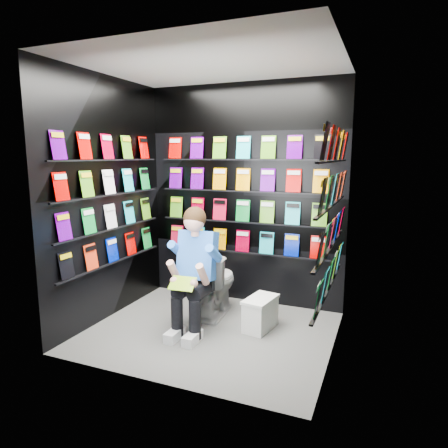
% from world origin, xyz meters
% --- Properties ---
extents(floor, '(2.40, 2.40, 0.00)m').
position_xyz_m(floor, '(0.00, 0.00, 0.00)').
color(floor, '#5C5D5A').
rests_on(floor, ground).
extents(ceiling, '(2.40, 2.40, 0.00)m').
position_xyz_m(ceiling, '(0.00, 0.00, 2.60)').
color(ceiling, white).
rests_on(ceiling, floor).
extents(wall_back, '(2.40, 0.04, 2.60)m').
position_xyz_m(wall_back, '(0.00, 1.00, 1.30)').
color(wall_back, black).
rests_on(wall_back, floor).
extents(wall_front, '(2.40, 0.04, 2.60)m').
position_xyz_m(wall_front, '(0.00, -1.00, 1.30)').
color(wall_front, black).
rests_on(wall_front, floor).
extents(wall_left, '(0.04, 2.00, 2.60)m').
position_xyz_m(wall_left, '(-1.20, 0.00, 1.30)').
color(wall_left, black).
rests_on(wall_left, floor).
extents(wall_right, '(0.04, 2.00, 2.60)m').
position_xyz_m(wall_right, '(1.20, 0.00, 1.30)').
color(wall_right, black).
rests_on(wall_right, floor).
extents(comics_back, '(2.10, 0.06, 1.37)m').
position_xyz_m(comics_back, '(0.00, 0.97, 1.31)').
color(comics_back, '#D80300').
rests_on(comics_back, wall_back).
extents(comics_left, '(0.06, 1.70, 1.37)m').
position_xyz_m(comics_left, '(-1.17, 0.00, 1.31)').
color(comics_left, '#D80300').
rests_on(comics_left, wall_left).
extents(comics_right, '(0.06, 1.70, 1.37)m').
position_xyz_m(comics_right, '(1.17, 0.00, 1.31)').
color(comics_right, '#D80300').
rests_on(comics_right, wall_right).
extents(toilet, '(0.48, 0.78, 0.73)m').
position_xyz_m(toilet, '(-0.15, 0.44, 0.37)').
color(toilet, white).
rests_on(toilet, floor).
extents(longbox, '(0.29, 0.44, 0.30)m').
position_xyz_m(longbox, '(0.45, 0.26, 0.15)').
color(longbox, white).
rests_on(longbox, floor).
extents(longbox_lid, '(0.31, 0.46, 0.03)m').
position_xyz_m(longbox_lid, '(0.45, 0.26, 0.32)').
color(longbox_lid, white).
rests_on(longbox_lid, longbox).
extents(reader, '(0.57, 0.78, 1.36)m').
position_xyz_m(reader, '(-0.15, 0.06, 0.76)').
color(reader, blue).
rests_on(reader, toilet).
extents(held_comic, '(0.26, 0.16, 0.10)m').
position_xyz_m(held_comic, '(-0.15, -0.29, 0.58)').
color(held_comic, green).
rests_on(held_comic, reader).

